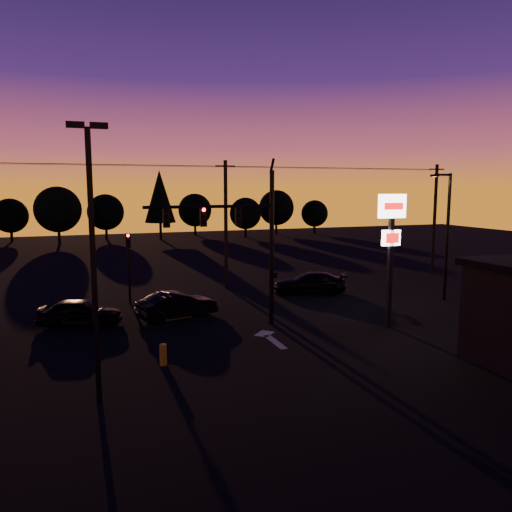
{
  "coord_description": "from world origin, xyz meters",
  "views": [
    {
      "loc": [
        -7.98,
        -19.75,
        7.13
      ],
      "look_at": [
        1.0,
        5.0,
        3.5
      ],
      "focal_mm": 35.0,
      "sensor_mm": 36.0,
      "label": 1
    }
  ],
  "objects_px": {
    "traffic_signal_mast": "(242,231)",
    "bollard": "(163,355)",
    "parking_lot_light": "(92,246)",
    "car_right": "(309,283)",
    "pylon_sign": "(391,232)",
    "secondary_signal": "(129,257)",
    "car_mid": "(177,305)",
    "streetlight": "(446,231)",
    "car_left": "(80,313)"
  },
  "relations": [
    {
      "from": "secondary_signal",
      "to": "car_left",
      "type": "bearing_deg",
      "value": -122.94
    },
    {
      "from": "secondary_signal",
      "to": "pylon_sign",
      "type": "bearing_deg",
      "value": -39.77
    },
    {
      "from": "bollard",
      "to": "car_left",
      "type": "xyz_separation_m",
      "value": [
        -3.06,
        7.2,
        0.28
      ]
    },
    {
      "from": "parking_lot_light",
      "to": "car_right",
      "type": "bearing_deg",
      "value": 42.9
    },
    {
      "from": "bollard",
      "to": "traffic_signal_mast",
      "type": "bearing_deg",
      "value": 41.62
    },
    {
      "from": "secondary_signal",
      "to": "car_mid",
      "type": "bearing_deg",
      "value": -65.71
    },
    {
      "from": "traffic_signal_mast",
      "to": "car_right",
      "type": "bearing_deg",
      "value": 42.37
    },
    {
      "from": "traffic_signal_mast",
      "to": "parking_lot_light",
      "type": "height_order",
      "value": "parking_lot_light"
    },
    {
      "from": "parking_lot_light",
      "to": "streetlight",
      "type": "relative_size",
      "value": 1.14
    },
    {
      "from": "bollard",
      "to": "car_right",
      "type": "xyz_separation_m",
      "value": [
        11.66,
        10.52,
        0.28
      ]
    },
    {
      "from": "traffic_signal_mast",
      "to": "bollard",
      "type": "distance_m",
      "value": 7.84
    },
    {
      "from": "car_right",
      "to": "streetlight",
      "type": "bearing_deg",
      "value": 78.97
    },
    {
      "from": "pylon_sign",
      "to": "car_mid",
      "type": "xyz_separation_m",
      "value": [
        -9.92,
        5.39,
        -4.19
      ]
    },
    {
      "from": "parking_lot_light",
      "to": "pylon_sign",
      "type": "xyz_separation_m",
      "value": [
        14.5,
        4.5,
        -0.36
      ]
    },
    {
      "from": "bollard",
      "to": "car_right",
      "type": "bearing_deg",
      "value": 42.07
    },
    {
      "from": "pylon_sign",
      "to": "secondary_signal",
      "type": "bearing_deg",
      "value": 140.23
    },
    {
      "from": "parking_lot_light",
      "to": "car_right",
      "type": "relative_size",
      "value": 1.85
    },
    {
      "from": "secondary_signal",
      "to": "car_right",
      "type": "distance_m",
      "value": 12.02
    },
    {
      "from": "traffic_signal_mast",
      "to": "bollard",
      "type": "height_order",
      "value": "traffic_signal_mast"
    },
    {
      "from": "parking_lot_light",
      "to": "streetlight",
      "type": "xyz_separation_m",
      "value": [
        21.41,
        8.5,
        -0.85
      ]
    },
    {
      "from": "parking_lot_light",
      "to": "car_left",
      "type": "relative_size",
      "value": 2.16
    },
    {
      "from": "bollard",
      "to": "car_mid",
      "type": "height_order",
      "value": "car_mid"
    },
    {
      "from": "parking_lot_light",
      "to": "streetlight",
      "type": "bearing_deg",
      "value": 21.65
    },
    {
      "from": "traffic_signal_mast",
      "to": "pylon_sign",
      "type": "bearing_deg",
      "value": -19.36
    },
    {
      "from": "parking_lot_light",
      "to": "car_left",
      "type": "height_order",
      "value": "parking_lot_light"
    },
    {
      "from": "car_right",
      "to": "traffic_signal_mast",
      "type": "bearing_deg",
      "value": -25.07
    },
    {
      "from": "traffic_signal_mast",
      "to": "car_mid",
      "type": "xyz_separation_m",
      "value": [
        -2.82,
        2.89,
        -4.21
      ]
    },
    {
      "from": "car_left",
      "to": "secondary_signal",
      "type": "bearing_deg",
      "value": -15.65
    },
    {
      "from": "secondary_signal",
      "to": "car_left",
      "type": "height_order",
      "value": "secondary_signal"
    },
    {
      "from": "pylon_sign",
      "to": "car_left",
      "type": "height_order",
      "value": "pylon_sign"
    },
    {
      "from": "parking_lot_light",
      "to": "car_right",
      "type": "xyz_separation_m",
      "value": [
        14.26,
        13.25,
        -4.55
      ]
    },
    {
      "from": "secondary_signal",
      "to": "parking_lot_light",
      "type": "relative_size",
      "value": 0.48
    },
    {
      "from": "streetlight",
      "to": "car_right",
      "type": "height_order",
      "value": "streetlight"
    },
    {
      "from": "car_right",
      "to": "car_left",
      "type": "bearing_deg",
      "value": -54.71
    },
    {
      "from": "car_mid",
      "to": "car_right",
      "type": "height_order",
      "value": "car_mid"
    },
    {
      "from": "traffic_signal_mast",
      "to": "car_right",
      "type": "relative_size",
      "value": 1.74
    },
    {
      "from": "parking_lot_light",
      "to": "bollard",
      "type": "distance_m",
      "value": 6.13
    },
    {
      "from": "traffic_signal_mast",
      "to": "streetlight",
      "type": "distance_m",
      "value": 14.1
    },
    {
      "from": "car_left",
      "to": "bollard",
      "type": "bearing_deg",
      "value": -139.7
    },
    {
      "from": "secondary_signal",
      "to": "car_right",
      "type": "bearing_deg",
      "value": -6.0
    },
    {
      "from": "pylon_sign",
      "to": "car_left",
      "type": "bearing_deg",
      "value": 160.06
    },
    {
      "from": "streetlight",
      "to": "car_left",
      "type": "bearing_deg",
      "value": 176.28
    },
    {
      "from": "pylon_sign",
      "to": "car_right",
      "type": "xyz_separation_m",
      "value": [
        -0.24,
        8.75,
        -4.2
      ]
    },
    {
      "from": "bollard",
      "to": "parking_lot_light",
      "type": "bearing_deg",
      "value": -133.64
    },
    {
      "from": "streetlight",
      "to": "bollard",
      "type": "height_order",
      "value": "streetlight"
    },
    {
      "from": "streetlight",
      "to": "bollard",
      "type": "relative_size",
      "value": 9.13
    },
    {
      "from": "secondary_signal",
      "to": "bollard",
      "type": "bearing_deg",
      "value": -89.51
    },
    {
      "from": "car_left",
      "to": "car_right",
      "type": "bearing_deg",
      "value": -59.97
    },
    {
      "from": "secondary_signal",
      "to": "streetlight",
      "type": "xyz_separation_m",
      "value": [
        18.91,
        -5.99,
        1.56
      ]
    },
    {
      "from": "traffic_signal_mast",
      "to": "streetlight",
      "type": "bearing_deg",
      "value": 6.14
    }
  ]
}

